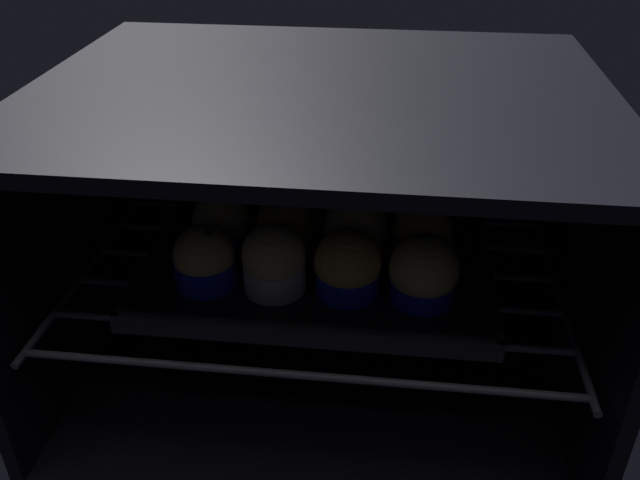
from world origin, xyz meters
TOP-DOWN VIEW (x-y plane):
  - oven_cavity at (0.00, 26.25)cm, footprint 59.00×47.00cm
  - oven_rack at (0.00, 22.00)cm, footprint 54.80×42.00cm
  - baking_tray at (0.00, 22.02)cm, footprint 38.78×31.09cm
  - muffin_row0_col0 at (-11.54, 14.45)cm, footprint 6.67×6.67cm
  - muffin_row0_col1 at (-4.01, 14.51)cm, footprint 6.74×6.74cm
  - muffin_row0_col2 at (3.77, 14.67)cm, footprint 7.10×7.10cm
  - muffin_row0_col3 at (11.65, 14.44)cm, footprint 7.28×7.28cm
  - muffin_row1_col0 at (-11.48, 21.70)cm, footprint 6.67×6.67cm
  - muffin_row1_col1 at (-4.16, 21.98)cm, footprint 6.67×6.67cm
  - muffin_row1_col2 at (4.09, 21.88)cm, footprint 7.23×7.23cm
  - muffin_row1_col3 at (11.61, 22.27)cm, footprint 6.81×6.81cm
  - muffin_row2_col0 at (-11.85, 30.02)cm, footprint 7.00×7.00cm
  - muffin_row2_col1 at (-4.00, 30.03)cm, footprint 7.25×7.25cm
  - muffin_row2_col2 at (3.72, 29.67)cm, footprint 7.00×7.00cm
  - muffin_row2_col3 at (11.31, 29.49)cm, footprint 6.76×6.76cm

SIDE VIEW (x-z plane):
  - oven_rack at x=0.00cm, z-range 13.20..14.00cm
  - baking_tray at x=0.00cm, z-range 13.58..15.78cm
  - oven_cavity at x=0.00cm, z-range -1.50..35.50cm
  - muffin_row0_col0 at x=-11.54cm, z-range 14.76..21.79cm
  - muffin_row1_col1 at x=-4.16cm, z-range 14.66..21.99cm
  - muffin_row2_col2 at x=3.72cm, z-range 14.70..21.98cm
  - muffin_row1_col3 at x=11.61cm, z-range 14.73..22.03cm
  - muffin_row0_col3 at x=11.65cm, z-range 14.61..22.23cm
  - muffin_row2_col0 at x=-11.85cm, z-range 14.79..22.10cm
  - muffin_row2_col1 at x=-4.00cm, z-range 14.66..22.25cm
  - muffin_row0_col2 at x=3.77cm, z-range 14.76..22.19cm
  - muffin_row2_col3 at x=11.31cm, z-range 14.81..22.19cm
  - muffin_row1_col0 at x=-11.48cm, z-range 14.84..22.32cm
  - muffin_row0_col1 at x=-4.01cm, z-range 14.81..22.50cm
  - muffin_row1_col2 at x=4.09cm, z-range 14.80..22.67cm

